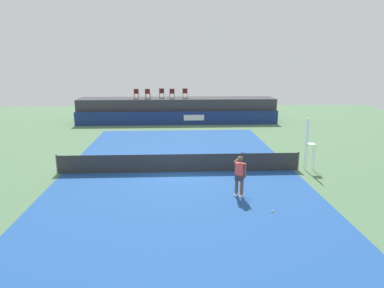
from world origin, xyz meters
TOP-DOWN VIEW (x-y plane):
  - ground_plane at (0.00, 3.00)m, footprint 48.00×48.00m
  - court_inner at (0.00, 0.00)m, footprint 12.00×22.00m
  - sponsor_wall at (0.01, 13.50)m, footprint 18.00×0.22m
  - spectator_platform at (0.00, 15.30)m, footprint 18.00×2.80m
  - spectator_chair_far_left at (-3.71, 15.01)m, footprint 0.47×0.47m
  - spectator_chair_left at (-2.67, 14.95)m, footprint 0.47×0.47m
  - spectator_chair_center at (-1.41, 15.41)m, footprint 0.45×0.45m
  - spectator_chair_right at (-0.46, 15.00)m, footprint 0.46×0.46m
  - spectator_chair_far_right at (0.74, 15.28)m, footprint 0.46×0.46m
  - umpire_chair at (6.69, 0.02)m, footprint 0.50×0.50m
  - tennis_net at (0.00, 0.00)m, footprint 12.40×0.02m
  - net_post_near at (-6.20, 0.00)m, footprint 0.10×0.10m
  - net_post_far at (6.20, 0.00)m, footprint 0.10×0.10m
  - tennis_player at (2.49, -3.44)m, footprint 0.71×1.25m
  - tennis_ball at (3.46, -5.12)m, footprint 0.07×0.07m

SIDE VIEW (x-z plane):
  - ground_plane at x=0.00m, z-range 0.00..0.00m
  - court_inner at x=0.00m, z-range 0.00..0.00m
  - tennis_ball at x=3.46m, z-range 0.00..0.07m
  - tennis_net at x=0.00m, z-range 0.00..0.95m
  - net_post_near at x=-6.20m, z-range 0.00..1.00m
  - net_post_far at x=6.20m, z-range 0.00..1.00m
  - sponsor_wall at x=0.01m, z-range 0.00..1.20m
  - tennis_player at x=2.49m, z-range 0.07..1.84m
  - spectator_platform at x=0.00m, z-range 0.00..2.20m
  - umpire_chair at x=6.69m, z-range 0.21..2.97m
  - spectator_chair_far_left at x=-3.71m, z-range 2.25..3.14m
  - spectator_chair_left at x=-2.67m, z-range 2.25..3.14m
  - spectator_chair_center at x=-1.41m, z-range 2.25..3.14m
  - spectator_chair_right at x=-0.46m, z-range 2.25..3.14m
  - spectator_chair_far_right at x=0.74m, z-range 2.25..3.14m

